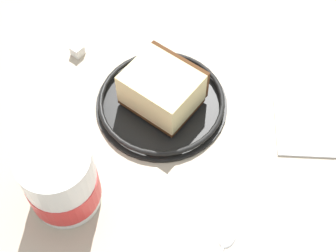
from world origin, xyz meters
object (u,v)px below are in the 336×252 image
object	(u,v)px
cake_slice	(163,88)
small_plate	(162,102)
folded_napkin	(314,122)
sugar_cube	(77,51)
tea_mug	(61,180)

from	to	relation	value
cake_slice	small_plate	bearing A→B (deg)	-20.02
small_plate	folded_napkin	xyz separation A→B (cm)	(-3.36, 20.81, -0.47)
folded_napkin	sugar_cube	bearing A→B (deg)	-92.99
small_plate	tea_mug	xyz separation A→B (cm)	(16.78, -6.98, 3.83)
cake_slice	sugar_cube	size ratio (longest dim) A/B	7.24
tea_mug	sugar_cube	size ratio (longest dim) A/B	6.26
small_plate	folded_napkin	size ratio (longest dim) A/B	1.72
tea_mug	folded_napkin	xyz separation A→B (cm)	(-20.14, 27.79, -4.31)
small_plate	tea_mug	bearing A→B (deg)	-22.58
sugar_cube	cake_slice	bearing A→B (deg)	71.73
folded_napkin	sugar_cube	distance (cm)	35.85
tea_mug	small_plate	bearing A→B (deg)	157.42
tea_mug	sugar_cube	xyz separation A→B (cm)	(-22.01, -8.00, -3.80)
folded_napkin	sugar_cube	world-z (taller)	sugar_cube
cake_slice	folded_napkin	xyz separation A→B (cm)	(-3.10, 20.72, -3.40)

